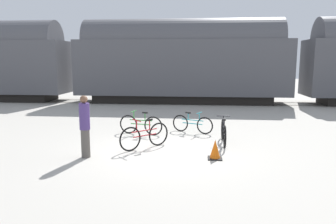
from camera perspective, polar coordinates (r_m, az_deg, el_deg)
ground_plane at (r=10.28m, az=-1.25°, el=-6.67°), size 80.00×80.00×0.00m
freight_train at (r=21.38m, az=2.40°, el=9.22°), size 42.74×2.84×5.37m
rail_near at (r=20.85m, az=2.24°, el=1.42°), size 54.74×0.07×0.01m
rail_far at (r=22.27m, az=2.46°, el=1.91°), size 54.74×0.07×0.01m
bicycle_teal at (r=12.64m, az=4.27°, el=-2.06°), size 1.57×0.71×0.82m
bicycle_black at (r=11.13m, az=9.66°, el=-3.52°), size 0.46×1.83×0.91m
bicycle_green at (r=12.37m, az=-4.78°, el=-2.19°), size 1.70×0.50×0.89m
bicycle_maroon at (r=10.43m, az=-4.07°, el=-4.17°), size 1.36×1.33×0.96m
person_in_purple at (r=9.65m, az=-14.28°, el=-2.38°), size 0.30×0.30×1.80m
traffic_cone at (r=9.46m, az=8.21°, el=-6.57°), size 0.40×0.40×0.55m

